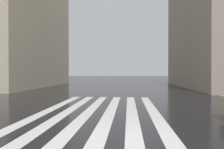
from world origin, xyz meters
TOP-DOWN VIEW (x-y plane):
  - ground_plane at (0.00, 0.00)m, footprint 220.00×220.00m
  - zebra_crossing at (4.00, 1.21)m, footprint 13.00×5.50m

SIDE VIEW (x-z plane):
  - ground_plane at x=0.00m, z-range 0.00..0.00m
  - zebra_crossing at x=4.00m, z-range 0.00..0.01m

